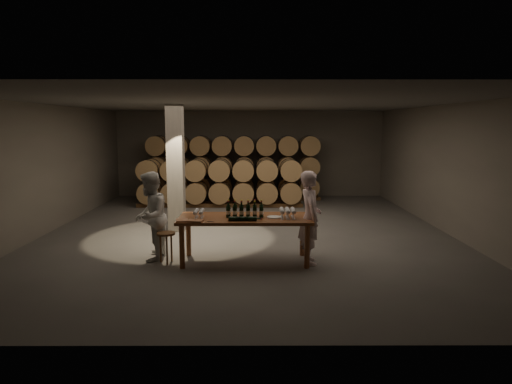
{
  "coord_description": "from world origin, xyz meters",
  "views": [
    {
      "loc": [
        0.19,
        -11.27,
        2.69
      ],
      "look_at": [
        0.22,
        -0.49,
        1.1
      ],
      "focal_mm": 32.0,
      "sensor_mm": 36.0,
      "label": 1
    }
  ],
  "objects_px": {
    "tasting_table": "(245,222)",
    "person_woman": "(150,216)",
    "stool": "(166,238)",
    "person_man": "(310,217)",
    "bottle_cluster": "(245,211)",
    "notebook_near": "(195,221)",
    "plate": "(274,217)"
  },
  "relations": [
    {
      "from": "plate",
      "to": "bottle_cluster",
      "type": "bearing_deg",
      "value": 172.67
    },
    {
      "from": "tasting_table",
      "to": "person_woman",
      "type": "distance_m",
      "value": 1.9
    },
    {
      "from": "plate",
      "to": "notebook_near",
      "type": "height_order",
      "value": "notebook_near"
    },
    {
      "from": "person_woman",
      "to": "stool",
      "type": "bearing_deg",
      "value": 57.83
    },
    {
      "from": "person_woman",
      "to": "tasting_table",
      "type": "bearing_deg",
      "value": 86.3
    },
    {
      "from": "stool",
      "to": "tasting_table",
      "type": "bearing_deg",
      "value": 2.84
    },
    {
      "from": "notebook_near",
      "to": "bottle_cluster",
      "type": "bearing_deg",
      "value": 36.4
    },
    {
      "from": "notebook_near",
      "to": "person_woman",
      "type": "height_order",
      "value": "person_woman"
    },
    {
      "from": "bottle_cluster",
      "to": "plate",
      "type": "height_order",
      "value": "bottle_cluster"
    },
    {
      "from": "notebook_near",
      "to": "stool",
      "type": "relative_size",
      "value": 0.45
    },
    {
      "from": "person_woman",
      "to": "bottle_cluster",
      "type": "bearing_deg",
      "value": 87.31
    },
    {
      "from": "plate",
      "to": "person_man",
      "type": "bearing_deg",
      "value": -4.77
    },
    {
      "from": "bottle_cluster",
      "to": "person_woman",
      "type": "height_order",
      "value": "person_woman"
    },
    {
      "from": "tasting_table",
      "to": "notebook_near",
      "type": "relative_size",
      "value": 9.45
    },
    {
      "from": "tasting_table",
      "to": "notebook_near",
      "type": "bearing_deg",
      "value": -155.4
    },
    {
      "from": "notebook_near",
      "to": "tasting_table",
      "type": "bearing_deg",
      "value": 34.64
    },
    {
      "from": "person_man",
      "to": "person_woman",
      "type": "xyz_separation_m",
      "value": [
        -3.16,
        0.25,
        -0.02
      ]
    },
    {
      "from": "plate",
      "to": "person_woman",
      "type": "height_order",
      "value": "person_woman"
    },
    {
      "from": "tasting_table",
      "to": "bottle_cluster",
      "type": "xyz_separation_m",
      "value": [
        -0.0,
        0.03,
        0.22
      ]
    },
    {
      "from": "tasting_table",
      "to": "person_woman",
      "type": "bearing_deg",
      "value": 175.55
    },
    {
      "from": "plate",
      "to": "person_woman",
      "type": "xyz_separation_m",
      "value": [
        -2.46,
        0.19,
        -0.02
      ]
    },
    {
      "from": "bottle_cluster",
      "to": "stool",
      "type": "height_order",
      "value": "bottle_cluster"
    },
    {
      "from": "person_man",
      "to": "plate",
      "type": "bearing_deg",
      "value": 81.34
    },
    {
      "from": "notebook_near",
      "to": "person_man",
      "type": "height_order",
      "value": "person_man"
    },
    {
      "from": "tasting_table",
      "to": "person_woman",
      "type": "xyz_separation_m",
      "value": [
        -1.89,
        0.15,
        0.09
      ]
    },
    {
      "from": "bottle_cluster",
      "to": "person_woman",
      "type": "bearing_deg",
      "value": 176.56
    },
    {
      "from": "bottle_cluster",
      "to": "plate",
      "type": "xyz_separation_m",
      "value": [
        0.57,
        -0.07,
        -0.11
      ]
    },
    {
      "from": "person_man",
      "to": "tasting_table",
      "type": "bearing_deg",
      "value": 81.67
    },
    {
      "from": "person_man",
      "to": "person_woman",
      "type": "bearing_deg",
      "value": 81.66
    },
    {
      "from": "stool",
      "to": "person_man",
      "type": "bearing_deg",
      "value": -0.44
    },
    {
      "from": "stool",
      "to": "person_man",
      "type": "height_order",
      "value": "person_man"
    },
    {
      "from": "notebook_near",
      "to": "person_woman",
      "type": "relative_size",
      "value": 0.15
    }
  ]
}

